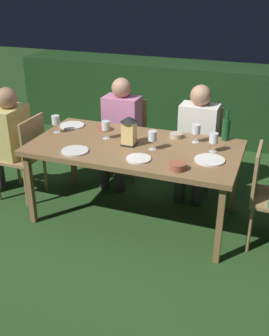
% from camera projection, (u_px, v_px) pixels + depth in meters
% --- Properties ---
extents(ground_plane, '(16.00, 16.00, 0.00)m').
position_uv_depth(ground_plane, '(134.00, 216.00, 3.98)').
color(ground_plane, '#26471E').
extents(dining_table, '(1.86, 0.96, 0.74)m').
position_uv_depth(dining_table, '(134.00, 151.00, 3.68)').
color(dining_table, olive).
rests_on(dining_table, ground).
extents(chair_head_near, '(0.40, 0.42, 0.87)m').
position_uv_depth(chair_head_near, '(25.00, 153.00, 4.14)').
color(chair_head_near, '#9E7A51').
rests_on(chair_head_near, ground).
extents(person_in_mustard, '(0.48, 0.38, 1.15)m').
position_uv_depth(person_in_mustard, '(6.00, 137.00, 4.14)').
color(person_in_mustard, tan).
rests_on(person_in_mustard, ground).
extents(chair_head_far, '(0.40, 0.42, 0.87)m').
position_uv_depth(chair_head_far, '(268.00, 193.00, 3.40)').
color(chair_head_far, '#9E7A51').
rests_on(chair_head_far, ground).
extents(chair_side_right_a, '(0.42, 0.40, 0.87)m').
position_uv_depth(chair_side_right_a, '(126.00, 134.00, 4.64)').
color(chair_side_right_a, '#9E7A51').
rests_on(chair_side_right_a, ground).
extents(person_in_pink, '(0.38, 0.47, 1.15)m').
position_uv_depth(person_in_pink, '(120.00, 127.00, 4.41)').
color(person_in_pink, '#C675A3').
rests_on(person_in_pink, ground).
extents(chair_side_right_b, '(0.42, 0.40, 0.87)m').
position_uv_depth(chair_side_right_b, '(200.00, 144.00, 4.38)').
color(chair_side_right_b, '#9E7A51').
rests_on(chair_side_right_b, ground).
extents(person_in_cream, '(0.38, 0.47, 1.15)m').
position_uv_depth(person_in_cream, '(197.00, 137.00, 4.15)').
color(person_in_cream, white).
rests_on(person_in_cream, ground).
extents(lantern_centerpiece, '(0.15, 0.15, 0.27)m').
position_uv_depth(lantern_centerpiece, '(129.00, 129.00, 3.62)').
color(lantern_centerpiece, black).
rests_on(lantern_centerpiece, dining_table).
extents(green_bottle_on_table, '(0.07, 0.07, 0.29)m').
position_uv_depth(green_bottle_on_table, '(226.00, 129.00, 3.74)').
color(green_bottle_on_table, '#144723').
rests_on(green_bottle_on_table, dining_table).
extents(wine_glass_a, '(0.08, 0.08, 0.17)m').
position_uv_depth(wine_glass_a, '(56.00, 121.00, 3.91)').
color(wine_glass_a, silver).
rests_on(wine_glass_a, dining_table).
extents(wine_glass_b, '(0.08, 0.08, 0.17)m').
position_uv_depth(wine_glass_b, '(214.00, 139.00, 3.48)').
color(wine_glass_b, silver).
rests_on(wine_glass_b, dining_table).
extents(wine_glass_c, '(0.08, 0.08, 0.17)m').
position_uv_depth(wine_glass_c, '(196.00, 130.00, 3.68)').
color(wine_glass_c, silver).
rests_on(wine_glass_c, dining_table).
extents(wine_glass_d, '(0.08, 0.08, 0.17)m').
position_uv_depth(wine_glass_d, '(153.00, 137.00, 3.53)').
color(wine_glass_d, silver).
rests_on(wine_glass_d, dining_table).
extents(wine_glass_e, '(0.08, 0.08, 0.17)m').
position_uv_depth(wine_glass_e, '(106.00, 127.00, 3.77)').
color(wine_glass_e, silver).
rests_on(wine_glass_e, dining_table).
extents(plate_a, '(0.25, 0.25, 0.01)m').
position_uv_depth(plate_a, '(210.00, 160.00, 3.36)').
color(plate_a, white).
rests_on(plate_a, dining_table).
extents(plate_b, '(0.24, 0.24, 0.01)m').
position_uv_depth(plate_b, '(72.00, 125.00, 4.12)').
color(plate_b, white).
rests_on(plate_b, dining_table).
extents(plate_c, '(0.21, 0.21, 0.01)m').
position_uv_depth(plate_c, '(139.00, 159.00, 3.39)').
color(plate_c, white).
rests_on(plate_c, dining_table).
extents(plate_d, '(0.23, 0.23, 0.01)m').
position_uv_depth(plate_d, '(75.00, 151.00, 3.53)').
color(plate_d, silver).
rests_on(plate_d, dining_table).
extents(bowl_olives, '(0.12, 0.12, 0.04)m').
position_uv_depth(bowl_olives, '(176.00, 135.00, 3.82)').
color(bowl_olives, '#BCAD8E').
rests_on(bowl_olives, dining_table).
extents(bowl_bread, '(0.14, 0.14, 0.06)m').
position_uv_depth(bowl_bread, '(177.00, 166.00, 3.21)').
color(bowl_bread, '#9E5138').
rests_on(bowl_bread, dining_table).
extents(bowl_salad, '(0.12, 0.12, 0.05)m').
position_uv_depth(bowl_salad, '(104.00, 128.00, 4.01)').
color(bowl_salad, '#9E5138').
rests_on(bowl_salad, dining_table).
extents(hedge_backdrop, '(5.01, 0.71, 1.01)m').
position_uv_depth(hedge_backdrop, '(193.00, 101.00, 5.77)').
color(hedge_backdrop, '#193816').
rests_on(hedge_backdrop, ground).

